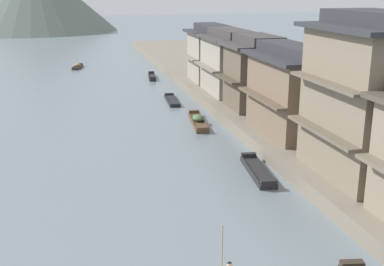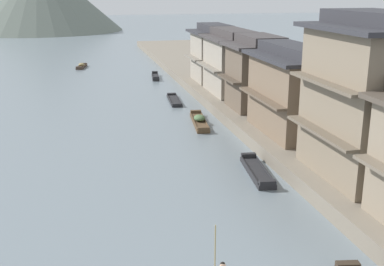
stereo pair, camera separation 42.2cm
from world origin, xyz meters
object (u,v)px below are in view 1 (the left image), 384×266
object	(u,v)px
boat_moored_far	(198,121)
house_waterfront_second	(376,97)
boat_moored_third	(172,100)
boat_midriver_drifting	(78,66)
house_waterfront_far	(229,62)
boat_moored_nearest	(152,77)
boat_midriver_upstream	(258,171)
house_waterfront_end	(211,53)
house_waterfront_tall	(292,90)
house_waterfront_narrow	(257,73)

from	to	relation	value
boat_moored_far	house_waterfront_second	size ratio (longest dim) A/B	0.67
boat_moored_third	boat_midriver_drifting	size ratio (longest dim) A/B	1.37
boat_moored_far	house_waterfront_far	xyz separation A→B (m)	(5.06, 7.55, 3.63)
boat_moored_nearest	boat_midriver_upstream	distance (m)	33.76
boat_moored_third	boat_moored_far	bearing A→B (deg)	-87.10
boat_moored_nearest	house_waterfront_far	world-z (taller)	house_waterfront_far
house_waterfront_end	boat_midriver_upstream	bearing A→B (deg)	-99.81
boat_moored_nearest	boat_midriver_upstream	world-z (taller)	boat_moored_nearest
boat_moored_nearest	house_waterfront_second	size ratio (longest dim) A/B	0.50
boat_midriver_drifting	house_waterfront_tall	distance (m)	41.65
boat_midriver_upstream	house_waterfront_narrow	size ratio (longest dim) A/B	0.83
boat_midriver_drifting	house_waterfront_narrow	world-z (taller)	house_waterfront_narrow
house_waterfront_narrow	house_waterfront_end	bearing A→B (deg)	90.65
boat_midriver_upstream	house_waterfront_second	bearing A→B (deg)	-33.32
boat_midriver_upstream	house_waterfront_second	world-z (taller)	house_waterfront_second
boat_midriver_drifting	house_waterfront_tall	bearing A→B (deg)	-70.17
boat_moored_third	boat_midriver_upstream	xyz separation A→B (m)	(1.08, -20.40, 0.06)
house_waterfront_narrow	house_waterfront_end	xyz separation A→B (m)	(-0.15, 13.31, -0.01)
house_waterfront_far	boat_midriver_drifting	bearing A→B (deg)	119.54
house_waterfront_end	boat_moored_far	bearing A→B (deg)	-109.96
house_waterfront_second	house_waterfront_far	distance (m)	22.83
boat_moored_far	house_waterfront_tall	distance (m)	9.11
boat_moored_nearest	house_waterfront_end	bearing A→B (deg)	-55.33
house_waterfront_end	boat_midriver_drifting	bearing A→B (deg)	127.85
house_waterfront_tall	boat_midriver_upstream	bearing A→B (deg)	-130.47
boat_moored_nearest	house_waterfront_narrow	xyz separation A→B (m)	(5.52, -21.07, 3.71)
boat_moored_far	house_waterfront_end	distance (m)	15.50
boat_moored_third	house_waterfront_second	size ratio (longest dim) A/B	0.59
house_waterfront_tall	house_waterfront_narrow	xyz separation A→B (m)	(0.23, 7.52, 0.02)
boat_moored_nearest	boat_moored_third	bearing A→B (deg)	-90.90
boat_moored_nearest	house_waterfront_second	world-z (taller)	house_waterfront_second
boat_moored_far	house_waterfront_far	bearing A→B (deg)	56.17
boat_moored_nearest	house_waterfront_narrow	distance (m)	22.09
boat_moored_nearest	house_waterfront_narrow	world-z (taller)	house_waterfront_narrow
house_waterfront_far	house_waterfront_end	bearing A→B (deg)	89.28
boat_moored_third	boat_midriver_drifting	world-z (taller)	boat_midriver_drifting
boat_moored_far	house_waterfront_narrow	world-z (taller)	house_waterfront_narrow
boat_moored_nearest	house_waterfront_end	distance (m)	10.14
boat_moored_far	boat_midriver_upstream	distance (m)	11.85
boat_midriver_drifting	house_waterfront_end	xyz separation A→B (m)	(14.16, -18.21, 3.64)
boat_midriver_upstream	boat_moored_far	bearing A→B (deg)	93.14
house_waterfront_tall	house_waterfront_end	world-z (taller)	same
house_waterfront_narrow	house_waterfront_far	bearing A→B (deg)	92.00
boat_midriver_upstream	house_waterfront_second	size ratio (longest dim) A/B	0.58
boat_moored_third	house_waterfront_narrow	bearing A→B (deg)	-53.41
house_waterfront_tall	boat_midriver_drifting	bearing A→B (deg)	109.83
boat_midriver_drifting	house_waterfront_far	distance (m)	28.77
house_waterfront_far	house_waterfront_end	world-z (taller)	same
boat_moored_nearest	house_waterfront_tall	bearing A→B (deg)	-79.52
boat_moored_far	house_waterfront_end	world-z (taller)	house_waterfront_end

